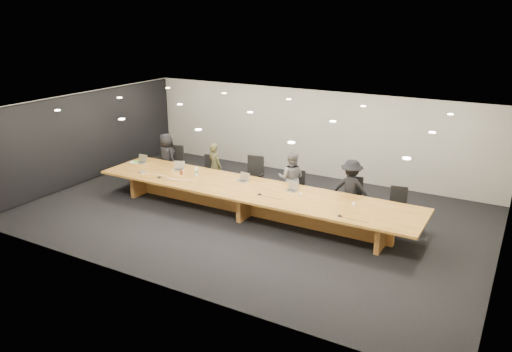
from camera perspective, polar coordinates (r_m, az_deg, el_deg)
The scene contains 28 objects.
ground at distance 13.37m, azimuth -0.64°, elevation -4.42°, with size 12.00×12.00×0.00m, color black.
back_wall at distance 16.35m, azimuth 6.43°, elevation 4.91°, with size 12.00×0.02×2.80m, color #B9B6A8.
left_wall_panel at distance 16.59m, azimuth -18.74°, elevation 4.14°, with size 0.08×7.84×2.74m, color black.
conference_table at distance 13.17m, azimuth -0.64°, elevation -2.34°, with size 9.00×1.80×0.75m.
chair_far_left at distance 15.95m, azimuth -9.36°, elevation 1.37°, with size 0.59×0.59×1.16m, color black, non-canonical shape.
chair_left at distance 15.25m, azimuth -5.52°, elevation 0.47°, with size 0.52×0.52×1.02m, color black, non-canonical shape.
chair_mid_left at distance 14.51m, azimuth -0.40°, elevation -0.05°, with size 0.60×0.60×1.18m, color black, non-canonical shape.
chair_mid_right at distance 13.86m, azimuth 4.56°, elevation -1.43°, with size 0.51×0.51×0.99m, color black, non-canonical shape.
chair_right at distance 13.38m, azimuth 10.97°, elevation -2.33°, with size 0.54×0.54×1.05m, color black, non-canonical shape.
chair_far_right at distance 13.00m, azimuth 15.84°, elevation -3.44°, with size 0.51×0.51×1.01m, color black, non-canonical shape.
person_a at distance 16.00m, azimuth -10.14°, elevation 2.11°, with size 0.75×0.49×1.54m, color black.
person_b at distance 15.11m, azimuth -4.72°, elevation 1.16°, with size 0.52×0.34×1.44m, color #35331D.
person_c at distance 13.84m, azimuth 4.05°, elevation -0.27°, with size 0.74×0.58×1.53m, color #525255.
person_d at distance 13.19m, azimuth 10.80°, elevation -1.44°, with size 1.01×0.58×1.57m, color black.
laptop_a at distance 15.63m, azimuth -13.06°, elevation 1.91°, with size 0.32×0.23×0.25m, color #B8AD8D, non-canonical shape.
laptop_b at distance 14.70m, azimuth -8.88°, elevation 1.14°, with size 0.32×0.24×0.26m, color tan, non-canonical shape.
laptop_c at distance 13.56m, azimuth -1.58°, elevation -0.16°, with size 0.31×0.22×0.24m, color tan, non-canonical shape.
laptop_d at distance 12.88m, azimuth 4.07°, elevation -1.24°, with size 0.29×0.21×0.23m, color tan, non-canonical shape.
water_bottle at distance 14.12m, azimuth -6.84°, elevation 0.49°, with size 0.08×0.08×0.25m, color silver.
amber_mug at distance 14.34m, azimuth -8.54°, elevation 0.40°, with size 0.09×0.09×0.11m, color brown.
paper_cup_near at distance 12.58m, azimuth 5.13°, elevation -2.13°, with size 0.07×0.07×0.08m, color silver.
paper_cup_far at distance 12.12m, azimuth 11.11°, elevation -3.21°, with size 0.08×0.08×0.09m, color white.
notepad at distance 15.74m, azimuth -13.63°, elevation 1.54°, with size 0.29×0.23×0.02m, color silver.
lime_gadget at distance 15.73m, azimuth -13.58°, elevation 1.62°, with size 0.16×0.09×0.02m, color green.
av_box at distance 14.69m, azimuth -12.91°, elevation 0.42°, with size 0.19×0.15×0.03m, color #BBBCC1.
mic_left at distance 14.17m, azimuth -10.99°, elevation -0.11°, with size 0.13×0.13×0.03m, color black.
mic_center at distance 12.64m, azimuth 0.40°, elevation -2.08°, with size 0.12×0.12×0.03m, color black.
mic_right at distance 11.50m, azimuth 9.54°, elevation -4.47°, with size 0.12×0.12×0.03m, color black.
Camera 1 is at (6.20, -10.64, 5.20)m, focal length 35.00 mm.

